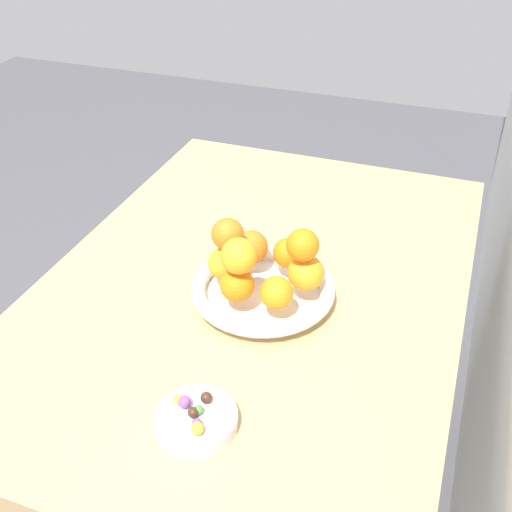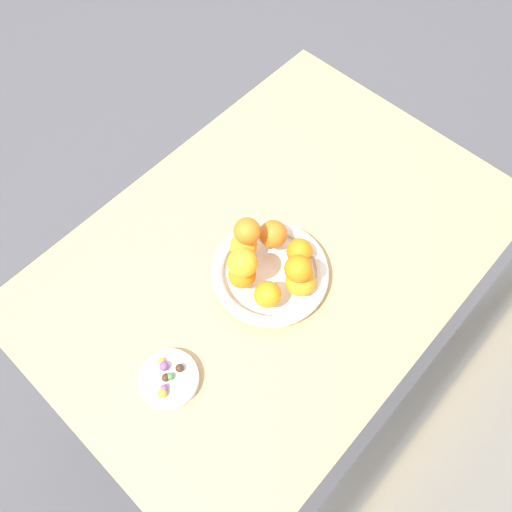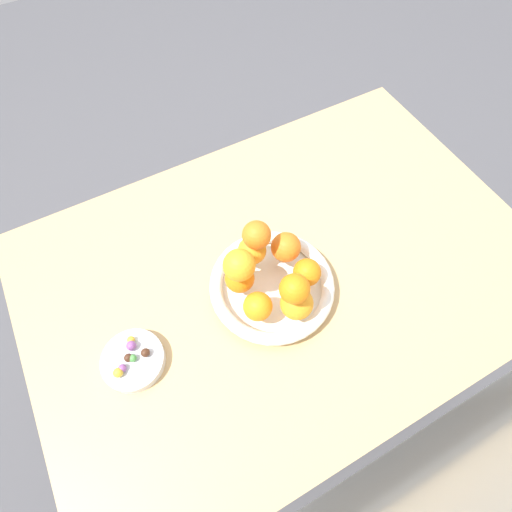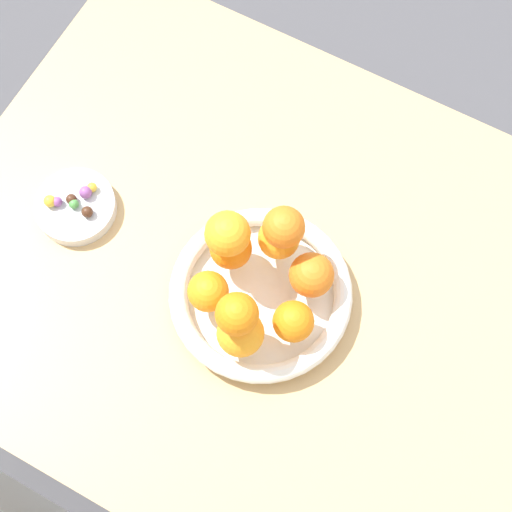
{
  "view_description": "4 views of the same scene",
  "coord_description": "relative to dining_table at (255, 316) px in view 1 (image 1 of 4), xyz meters",
  "views": [
    {
      "loc": [
        0.91,
        0.33,
        1.45
      ],
      "look_at": [
        0.03,
        0.01,
        0.82
      ],
      "focal_mm": 45.0,
      "sensor_mm": 36.0,
      "label": 1
    },
    {
      "loc": [
        0.42,
        0.33,
        1.73
      ],
      "look_at": [
        0.08,
        0.02,
        0.86
      ],
      "focal_mm": 35.0,
      "sensor_mm": 36.0,
      "label": 2
    },
    {
      "loc": [
        0.25,
        0.33,
        1.5
      ],
      "look_at": [
        0.08,
        0.01,
        0.86
      ],
      "focal_mm": 28.0,
      "sensor_mm": 36.0,
      "label": 3
    },
    {
      "loc": [
        -0.1,
        0.33,
        1.8
      ],
      "look_at": [
        0.07,
        0.01,
        0.84
      ],
      "focal_mm": 55.0,
      "sensor_mm": 36.0,
      "label": 4
    }
  ],
  "objects": [
    {
      "name": "candy_ball_6",
      "position": [
        0.38,
        0.05,
        0.12
      ],
      "size": [
        0.01,
        0.01,
        0.01
      ],
      "primitive_type": "sphere",
      "color": "#8C4C99",
      "rests_on": "candy_dish"
    },
    {
      "name": "orange_0",
      "position": [
        0.11,
        0.01,
        0.16
      ],
      "size": [
        0.06,
        0.06,
        0.06
      ],
      "primitive_type": "sphere",
      "color": "orange",
      "rests_on": "fruit_bowl"
    },
    {
      "name": "candy_ball_2",
      "position": [
        0.36,
        0.04,
        0.12
      ],
      "size": [
        0.02,
        0.02,
        0.02
      ],
      "primitive_type": "sphere",
      "color": "#472819",
      "rests_on": "candy_dish"
    },
    {
      "name": "candy_ball_1",
      "position": [
        0.35,
        0.02,
        0.12
      ],
      "size": [
        0.02,
        0.02,
        0.02
      ],
      "primitive_type": "sphere",
      "color": "#8C4C99",
      "rests_on": "candy_dish"
    },
    {
      "name": "candy_ball_4",
      "position": [
        0.35,
        0.01,
        0.12
      ],
      "size": [
        0.01,
        0.01,
        0.01
      ],
      "primitive_type": "sphere",
      "color": "gold",
      "rests_on": "candy_dish"
    },
    {
      "name": "dining_table",
      "position": [
        0.0,
        0.0,
        0.0
      ],
      "size": [
        1.1,
        0.76,
        0.74
      ],
      "color": "tan",
      "rests_on": "ground_plane"
    },
    {
      "name": "candy_dish",
      "position": [
        0.36,
        0.04,
        0.1
      ],
      "size": [
        0.12,
        0.12,
        0.02
      ],
      "primitive_type": "cylinder",
      "color": "silver",
      "rests_on": "dining_table"
    },
    {
      "name": "orange_1",
      "position": [
        0.11,
        0.08,
        0.16
      ],
      "size": [
        0.06,
        0.06,
        0.06
      ],
      "primitive_type": "sphere",
      "color": "orange",
      "rests_on": "fruit_bowl"
    },
    {
      "name": "orange_8",
      "position": [
        0.06,
        -0.03,
        0.21
      ],
      "size": [
        0.06,
        0.06,
        0.06
      ],
      "primitive_type": "sphere",
      "color": "orange",
      "rests_on": "orange_5"
    },
    {
      "name": "orange_6",
      "position": [
        0.11,
        0.01,
        0.22
      ],
      "size": [
        0.06,
        0.06,
        0.06
      ],
      "primitive_type": "sphere",
      "color": "orange",
      "rests_on": "orange_0"
    },
    {
      "name": "candy_ball_0",
      "position": [
        0.39,
        0.06,
        0.12
      ],
      "size": [
        0.02,
        0.02,
        0.02
      ],
      "primitive_type": "sphere",
      "color": "gold",
      "rests_on": "candy_dish"
    },
    {
      "name": "candy_ball_5",
      "position": [
        0.33,
        0.05,
        0.12
      ],
      "size": [
        0.02,
        0.02,
        0.02
      ],
      "primitive_type": "sphere",
      "color": "#472819",
      "rests_on": "candy_dish"
    },
    {
      "name": "orange_5",
      "position": [
        0.06,
        -0.03,
        0.16
      ],
      "size": [
        0.06,
        0.06,
        0.06
      ],
      "primitive_type": "sphere",
      "color": "orange",
      "rests_on": "fruit_bowl"
    },
    {
      "name": "candy_ball_3",
      "position": [
        0.36,
        0.04,
        0.12
      ],
      "size": [
        0.01,
        0.01,
        0.01
      ],
      "primitive_type": "sphere",
      "color": "#4C9947",
      "rests_on": "candy_dish"
    },
    {
      "name": "orange_2",
      "position": [
        0.04,
        0.11,
        0.16
      ],
      "size": [
        0.06,
        0.06,
        0.06
      ],
      "primitive_type": "sphere",
      "color": "orange",
      "rests_on": "fruit_bowl"
    },
    {
      "name": "orange_7",
      "position": [
        0.05,
        0.1,
        0.22
      ],
      "size": [
        0.06,
        0.06,
        0.06
      ],
      "primitive_type": "sphere",
      "color": "orange",
      "rests_on": "orange_2"
    },
    {
      "name": "orange_3",
      "position": [
        -0.01,
        0.06,
        0.16
      ],
      "size": [
        0.06,
        0.06,
        0.06
      ],
      "primitive_type": "sphere",
      "color": "orange",
      "rests_on": "fruit_bowl"
    },
    {
      "name": "orange_4",
      "position": [
        -0.0,
        -0.01,
        0.16
      ],
      "size": [
        0.06,
        0.06,
        0.06
      ],
      "primitive_type": "sphere",
      "color": "orange",
      "rests_on": "fruit_bowl"
    },
    {
      "name": "fruit_bowl",
      "position": [
        0.05,
        0.03,
        0.11
      ],
      "size": [
        0.26,
        0.26,
        0.04
      ],
      "color": "white",
      "rests_on": "dining_table"
    }
  ]
}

